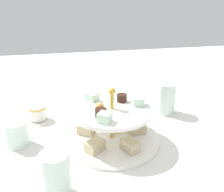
# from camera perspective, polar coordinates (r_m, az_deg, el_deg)

# --- Properties ---
(ground_plane) EXTENTS (2.40, 2.40, 0.00)m
(ground_plane) POSITION_cam_1_polar(r_m,az_deg,el_deg) (0.73, 0.00, -10.27)
(ground_plane) COLOR silver
(tiered_serving_stand) EXTENTS (0.27, 0.27, 0.16)m
(tiered_serving_stand) POSITION_cam_1_polar(r_m,az_deg,el_deg) (0.70, -0.01, -7.13)
(tiered_serving_stand) COLOR white
(tiered_serving_stand) RESTS_ON ground_plane
(water_glass_tall_right) EXTENTS (0.07, 0.07, 0.11)m
(water_glass_tall_right) POSITION_cam_1_polar(r_m,az_deg,el_deg) (0.88, 12.34, -0.48)
(water_glass_tall_right) COLOR silver
(water_glass_tall_right) RESTS_ON ground_plane
(water_glass_short_left) EXTENTS (0.06, 0.06, 0.07)m
(water_glass_short_left) POSITION_cam_1_polar(r_m,az_deg,el_deg) (0.74, -21.16, -8.10)
(water_glass_short_left) COLOR silver
(water_glass_short_left) RESTS_ON ground_plane
(teacup_with_saucer) EXTENTS (0.09, 0.09, 0.05)m
(teacup_with_saucer) POSITION_cam_1_polar(r_m,az_deg,el_deg) (0.86, -16.84, -3.94)
(teacup_with_saucer) COLOR white
(teacup_with_saucer) RESTS_ON ground_plane
(butter_knife_right) EXTENTS (0.02, 0.17, 0.00)m
(butter_knife_right) POSITION_cam_1_polar(r_m,az_deg,el_deg) (1.00, -5.44, -0.75)
(butter_knife_right) COLOR silver
(butter_knife_right) RESTS_ON ground_plane
(water_glass_mid_back) EXTENTS (0.06, 0.06, 0.10)m
(water_glass_mid_back) POSITION_cam_1_polar(r_m,az_deg,el_deg) (0.54, -12.76, -17.43)
(water_glass_mid_back) COLOR silver
(water_glass_mid_back) RESTS_ON ground_plane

